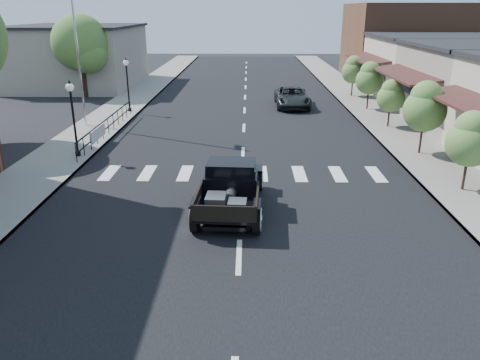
{
  "coord_description": "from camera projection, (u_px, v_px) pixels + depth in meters",
  "views": [
    {
      "loc": [
        0.23,
        -14.5,
        6.52
      ],
      "look_at": [
        -0.03,
        0.54,
        1.0
      ],
      "focal_mm": 35.0,
      "sensor_mm": 36.0,
      "label": 1
    }
  ],
  "objects": [
    {
      "name": "lamp_post_c",
      "position": [
        128.0,
        85.0,
        30.36
      ],
      "size": [
        0.36,
        0.36,
        3.44
      ],
      "primitive_type": null,
      "color": "black",
      "rests_on": "sidewalk_left"
    },
    {
      "name": "far_building_right",
      "position": [
        409.0,
        43.0,
        44.45
      ],
      "size": [
        11.0,
        10.0,
        7.0
      ],
      "primitive_type": "cube",
      "color": "brown",
      "rests_on": "ground"
    },
    {
      "name": "hotrod_pickup",
      "position": [
        231.0,
        187.0,
        15.82
      ],
      "size": [
        2.59,
        5.09,
        1.72
      ],
      "primitive_type": null,
      "rotation": [
        0.0,
        0.0,
        -0.05
      ],
      "color": "black",
      "rests_on": "ground"
    },
    {
      "name": "lamp_post_b",
      "position": [
        74.0,
        119.0,
        20.98
      ],
      "size": [
        0.36,
        0.36,
        3.44
      ],
      "primitive_type": null,
      "color": "black",
      "rests_on": "sidewalk_left"
    },
    {
      "name": "second_car",
      "position": [
        292.0,
        97.0,
        32.76
      ],
      "size": [
        2.3,
        4.95,
        1.37
      ],
      "primitive_type": "imported",
      "rotation": [
        0.0,
        0.0,
        0.0
      ],
      "color": "black",
      "rests_on": "ground"
    },
    {
      "name": "low_building_left",
      "position": [
        77.0,
        57.0,
        41.53
      ],
      "size": [
        10.0,
        12.0,
        5.0
      ],
      "primitive_type": "cube",
      "color": "#ABA18F",
      "rests_on": "ground"
    },
    {
      "name": "road",
      "position": [
        244.0,
        117.0,
        29.94
      ],
      "size": [
        14.0,
        80.0,
        0.02
      ],
      "primitive_type": "cube",
      "color": "black",
      "rests_on": "ground"
    },
    {
      "name": "road_markings",
      "position": [
        244.0,
        137.0,
        25.25
      ],
      "size": [
        12.0,
        60.0,
        0.06
      ],
      "primitive_type": null,
      "color": "silver",
      "rests_on": "ground"
    },
    {
      "name": "small_tree_b",
      "position": [
        424.0,
        119.0,
        21.45
      ],
      "size": [
        1.94,
        1.94,
        3.24
      ],
      "primitive_type": null,
      "color": "#517837",
      "rests_on": "sidewalk_right"
    },
    {
      "name": "banner",
      "position": [
        99.0,
        138.0,
        23.34
      ],
      "size": [
        0.04,
        2.2,
        0.6
      ],
      "primitive_type": null,
      "color": "silver",
      "rests_on": "sidewalk_left"
    },
    {
      "name": "small_tree_d",
      "position": [
        369.0,
        86.0,
        31.18
      ],
      "size": [
        1.81,
        1.81,
        3.02
      ],
      "primitive_type": null,
      "color": "#517837",
      "rests_on": "sidewalk_right"
    },
    {
      "name": "railing",
      "position": [
        108.0,
        125.0,
        25.14
      ],
      "size": [
        0.08,
        10.0,
        1.0
      ],
      "primitive_type": null,
      "color": "black",
      "rests_on": "sidewalk_left"
    },
    {
      "name": "big_tree_far",
      "position": [
        82.0,
        56.0,
        35.64
      ],
      "size": [
        4.25,
        4.25,
        6.24
      ],
      "primitive_type": null,
      "color": "#4C6F2F",
      "rests_on": "ground"
    },
    {
      "name": "small_tree_a",
      "position": [
        468.0,
        152.0,
        17.07
      ],
      "size": [
        1.72,
        1.72,
        2.87
      ],
      "primitive_type": null,
      "color": "#517837",
      "rests_on": "sidewalk_right"
    },
    {
      "name": "sidewalk_right",
      "position": [
        378.0,
        116.0,
        29.78
      ],
      "size": [
        3.0,
        80.0,
        0.15
      ],
      "primitive_type": "cube",
      "color": "gray",
      "rests_on": "ground"
    },
    {
      "name": "small_tree_c",
      "position": [
        390.0,
        104.0,
        26.51
      ],
      "size": [
        1.55,
        1.55,
        2.59
      ],
      "primitive_type": null,
      "color": "#517837",
      "rests_on": "sidewalk_right"
    },
    {
      "name": "ground",
      "position": [
        241.0,
        213.0,
        15.87
      ],
      "size": [
        120.0,
        120.0,
        0.0
      ],
      "primitive_type": "plane",
      "color": "black",
      "rests_on": "ground"
    },
    {
      "name": "sidewalk_left",
      "position": [
        112.0,
        115.0,
        30.06
      ],
      "size": [
        3.0,
        80.0,
        0.15
      ],
      "primitive_type": "cube",
      "color": "gray",
      "rests_on": "ground"
    },
    {
      "name": "small_tree_e",
      "position": [
        353.0,
        77.0,
        35.95
      ],
      "size": [
        1.76,
        1.76,
        2.93
      ],
      "primitive_type": null,
      "color": "#517837",
      "rests_on": "sidewalk_right"
    },
    {
      "name": "flagpole",
      "position": [
        75.0,
        25.0,
        25.31
      ],
      "size": [
        0.12,
        0.12,
        11.12
      ],
      "primitive_type": "cylinder",
      "color": "silver",
      "rests_on": "sidewalk_left"
    },
    {
      "name": "storefront_far",
      "position": [
        442.0,
        69.0,
        35.5
      ],
      "size": [
        10.0,
        9.0,
        4.5
      ],
      "primitive_type": "cube",
      "color": "beige",
      "rests_on": "ground"
    }
  ]
}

